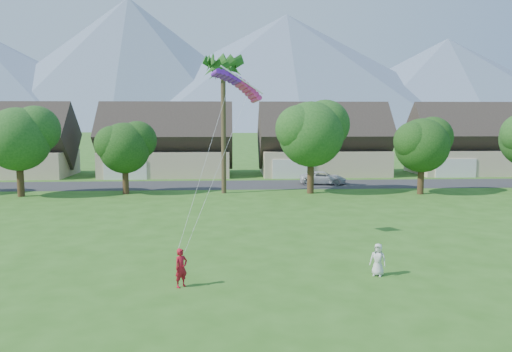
{
  "coord_description": "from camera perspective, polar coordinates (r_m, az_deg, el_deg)",
  "views": [
    {
      "loc": [
        -1.45,
        -17.34,
        7.08
      ],
      "look_at": [
        0.0,
        10.0,
        3.8
      ],
      "focal_mm": 35.0,
      "sensor_mm": 36.0,
      "label": 1
    }
  ],
  "objects": [
    {
      "name": "watcher",
      "position": [
        23.17,
        13.76,
        -9.27
      ],
      "size": [
        0.85,
        0.74,
        1.46
      ],
      "primitive_type": "imported",
      "rotation": [
        0.0,
        0.0,
        -0.48
      ],
      "color": "silver",
      "rests_on": "ground"
    },
    {
      "name": "mountain_ridge",
      "position": [
        278.47,
        -0.59,
        11.36
      ],
      "size": [
        540.0,
        240.0,
        70.0
      ],
      "color": "slate",
      "rests_on": "ground"
    },
    {
      "name": "houses_row",
      "position": [
        60.48,
        -1.18,
        3.38
      ],
      "size": [
        72.75,
        8.19,
        8.86
      ],
      "color": "beige",
      "rests_on": "ground"
    },
    {
      "name": "kite_flyer",
      "position": [
        21.31,
        -8.55,
        -10.34
      ],
      "size": [
        0.71,
        0.69,
        1.64
      ],
      "primitive_type": "imported",
      "rotation": [
        0.0,
        0.0,
        0.72
      ],
      "color": "#AA1322",
      "rests_on": "ground"
    },
    {
      "name": "street",
      "position": [
        51.85,
        -1.4,
        -1.01
      ],
      "size": [
        90.0,
        7.0,
        0.01
      ],
      "primitive_type": "cube",
      "color": "#2D2D30",
      "rests_on": "ground"
    },
    {
      "name": "tree_row",
      "position": [
        45.32,
        -2.65,
        4.05
      ],
      "size": [
        62.27,
        6.67,
        8.45
      ],
      "color": "#47301C",
      "rests_on": "ground"
    },
    {
      "name": "ground",
      "position": [
        18.79,
        1.67,
        -15.31
      ],
      "size": [
        500.0,
        500.0,
        0.0
      ],
      "primitive_type": "plane",
      "color": "#2D6019",
      "rests_on": "ground"
    },
    {
      "name": "fan_palm",
      "position": [
        46.09,
        -3.79,
        12.7
      ],
      "size": [
        3.0,
        3.0,
        13.8
      ],
      "color": "#4C3D26",
      "rests_on": "ground"
    },
    {
      "name": "parked_car",
      "position": [
        52.65,
        7.66,
        -0.22
      ],
      "size": [
        5.08,
        2.79,
        1.35
      ],
      "primitive_type": "imported",
      "rotation": [
        0.0,
        0.0,
        1.45
      ],
      "color": "silver",
      "rests_on": "ground"
    },
    {
      "name": "parafoil_kite",
      "position": [
        27.61,
        -2.03,
        10.64
      ],
      "size": [
        3.08,
        1.33,
        0.5
      ],
      "rotation": [
        0.0,
        0.0,
        0.26
      ],
      "color": "#6F1AC4",
      "rests_on": "ground"
    }
  ]
}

